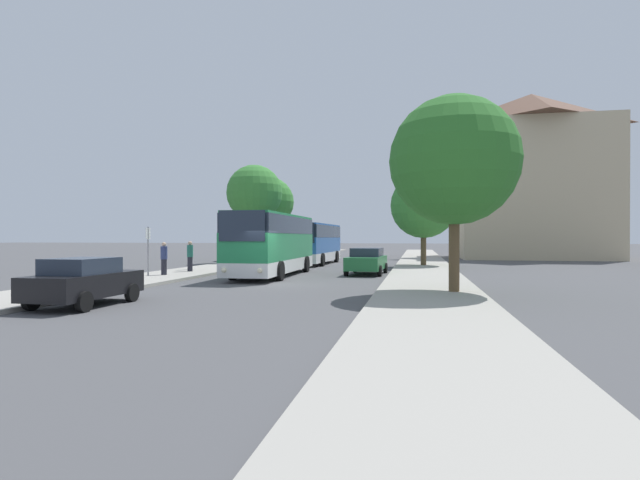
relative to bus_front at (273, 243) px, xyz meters
name	(u,v)px	position (x,y,z in m)	size (l,w,h in m)	color
ground_plane	(275,284)	(1.53, -4.90, -1.85)	(300.00, 300.00, 0.00)	#4C4C4F
sidewalk_left	(139,280)	(-5.47, -4.90, -1.78)	(4.00, 120.00, 0.15)	#A39E93
sidewalk_right	(427,285)	(8.53, -4.90, -1.78)	(4.00, 120.00, 0.15)	#A39E93
building_right_background	(531,176)	(19.72, 27.49, 6.66)	(14.39, 11.17, 17.03)	#C6B28E
bus_front	(273,243)	(0.00, 0.00, 0.00)	(2.88, 10.87, 3.48)	silver
bus_middle	(314,243)	(-0.16, 12.44, -0.11)	(2.99, 10.41, 3.26)	silver
parked_car_left_curb	(84,281)	(-2.40, -13.21, -1.05)	(2.03, 3.99, 1.54)	black
parked_car_right_near	(367,261)	(5.16, 2.00, -1.04)	(2.29, 4.57, 1.56)	#236B38
bus_stop_sign	(148,245)	(-6.03, -3.06, -0.09)	(0.08, 0.45, 2.60)	gray
pedestrian_waiting_near	(164,258)	(-5.46, -2.40, -0.80)	(0.36, 0.36, 1.78)	#23232D
pedestrian_waiting_far	(190,256)	(-5.30, 0.45, -0.78)	(0.36, 0.36, 1.81)	#23232D
pedestrian_walking_back	(190,256)	(-5.99, 1.89, -0.87)	(0.36, 0.36, 1.66)	#23232D
tree_left_near	(269,202)	(-5.79, 18.42, 3.70)	(4.73, 4.73, 7.78)	#47331E
tree_left_far	(254,193)	(-5.44, 12.95, 4.07)	(4.73, 4.73, 8.16)	#47331E
tree_right_near	(454,161)	(9.45, -7.93, 3.25)	(4.90, 4.90, 7.41)	brown
tree_right_mid	(424,205)	(8.55, 9.84, 2.67)	(4.80, 4.80, 6.78)	brown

